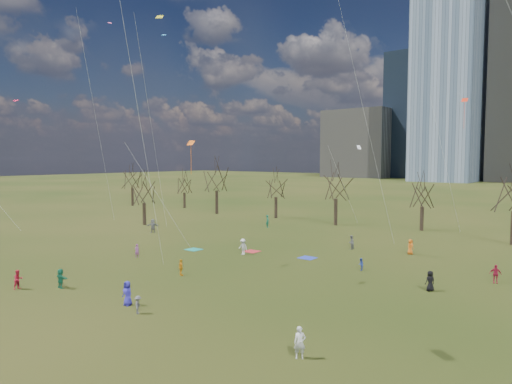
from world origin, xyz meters
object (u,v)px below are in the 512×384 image
Objects in this scene: person_1 at (300,343)px; person_0 at (127,293)px; person_4 at (181,267)px; blanket_teal at (194,249)px; blanket_crimson at (252,251)px; blanket_navy at (307,258)px; person_2 at (18,280)px.

person_0 is at bearing 143.63° from person_1.
person_0 is 13.92m from person_1.
person_0 is 1.19× the size of person_4.
person_4 is at bearing 118.65° from person_1.
blanket_teal is 0.94× the size of person_0.
blanket_teal is at bearing -150.04° from blanket_crimson.
blanket_navy is 23.59m from person_1.
person_0 is 1.12× the size of person_2.
person_0 is at bearing 134.79° from person_4.
person_1 is 1.15× the size of person_4.
blanket_navy is 1.05× the size of person_2.
person_2 is 1.06× the size of person_4.
person_4 is at bearing 109.88° from person_0.
person_0 is at bearing -56.87° from blanket_teal.
blanket_navy is 20.64m from person_0.
person_0 reaches higher than blanket_crimson.
blanket_teal is at bearing -6.59° from person_2.
blanket_teal is 1.05× the size of person_2.
person_0 is 10.35m from person_2.
blanket_teal is 12.94m from blanket_navy.
person_1 is at bearing -45.39° from blanket_crimson.
blanket_teal is 11.32m from person_4.
person_0 is (10.61, -16.26, 0.84)m from blanket_teal.
person_4 is at bearing -110.45° from blanket_navy.
person_1 is at bearing 179.36° from person_4.
person_4 is (-4.78, -12.81, 0.70)m from blanket_navy.
person_1 reaches higher than blanket_crimson.
person_0 is 8.37m from person_4.
person_2 is (-9.91, -2.98, -0.09)m from person_0.
blanket_navy is at bearing -34.73° from person_2.
blanket_crimson is 23.07m from person_2.
blanket_teal is 29.18m from person_1.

